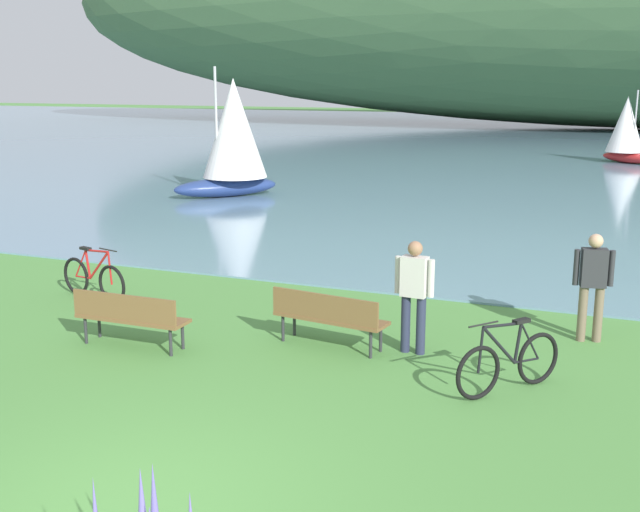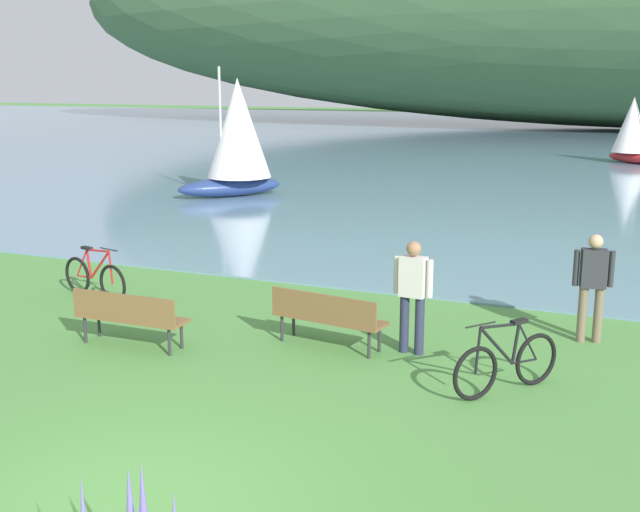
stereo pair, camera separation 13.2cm
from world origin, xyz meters
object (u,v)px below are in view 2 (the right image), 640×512
Objects in this scene: park_bench_near_camera at (327,315)px; sailboat_nearest_to_shore at (633,129)px; park_bench_further_along at (129,314)px; bicycle_beside_path at (506,363)px; bicycle_leaning_near_bench at (95,278)px; person_on_the_grass at (413,290)px; sailboat_mid_bay at (237,136)px; person_at_shoreline at (593,281)px.

sailboat_nearest_to_shore is (3.41, 30.31, 1.15)m from park_bench_near_camera.
bicycle_beside_path is at bearing 4.43° from park_bench_further_along.
bicycle_leaning_near_bench is at bearing 170.12° from park_bench_near_camera.
person_on_the_grass is at bearing -5.51° from bicycle_leaning_near_bench.
sailboat_mid_bay reaches higher than sailboat_nearest_to_shore.
person_on_the_grass is 0.49× the size of sailboat_nearest_to_shore.
person_at_shoreline is at bearing -89.50° from sailboat_nearest_to_shore.
park_bench_near_camera is at bearing -56.55° from sailboat_mid_bay.
park_bench_further_along is 0.41× the size of sailboat_mid_bay.
park_bench_further_along is at bearing -67.42° from sailboat_mid_bay.
park_bench_near_camera is 1.36m from person_on_the_grass.
bicycle_leaning_near_bench is 1.20× the size of bicycle_beside_path.
sailboat_mid_bay is (-12.47, 11.49, 1.12)m from person_at_shoreline.
bicycle_leaning_near_bench is at bearing 174.49° from person_on_the_grass.
person_at_shoreline is at bearing -42.67° from sailboat_mid_bay.
person_at_shoreline is at bearing 71.68° from bicycle_beside_path.
park_bench_further_along is at bearing -160.69° from person_on_the_grass.
person_on_the_grass reaches higher than bicycle_leaning_near_bench.
sailboat_mid_bay is (-8.81, 13.33, 1.58)m from park_bench_near_camera.
park_bench_near_camera is 1.08× the size of person_at_shoreline.
bicycle_leaning_near_bench is 8.02m from bicycle_beside_path.
sailboat_nearest_to_shore reaches higher than bicycle_leaning_near_bench.
bicycle_beside_path is 18.31m from sailboat_mid_bay.
person_at_shoreline is (8.70, 0.96, 0.58)m from bicycle_leaning_near_bench.
sailboat_mid_bay is at bearing 106.83° from bicycle_leaning_near_bench.
park_bench_near_camera is 3.01m from park_bench_further_along.
person_on_the_grass is at bearing -146.90° from person_at_shoreline.
sailboat_mid_bay is (-12.22, -16.98, 0.43)m from sailboat_nearest_to_shore.
bicycle_beside_path is 1.93m from person_on_the_grass.
park_bench_further_along is 1.25× the size of bicycle_beside_path.
bicycle_beside_path reaches higher than park_bench_near_camera.
park_bench_further_along is (-2.79, -1.15, 0.00)m from park_bench_near_camera.
bicycle_beside_path is at bearing -14.18° from park_bench_near_camera.
person_on_the_grass is 30.13m from sailboat_nearest_to_shore.
bicycle_leaning_near_bench is 13.12m from sailboat_mid_bay.
person_at_shoreline is 2.87m from person_on_the_grass.
sailboat_nearest_to_shore is (0.59, 31.03, 1.27)m from bicycle_beside_path.
person_on_the_grass is at bearing 19.31° from park_bench_further_along.
park_bench_near_camera is at bearing 22.33° from park_bench_further_along.
bicycle_leaning_near_bench reaches higher than park_bench_further_along.
person_on_the_grass is (-1.56, 0.98, 0.58)m from bicycle_beside_path.
park_bench_near_camera is 0.53× the size of sailboat_nearest_to_shore.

